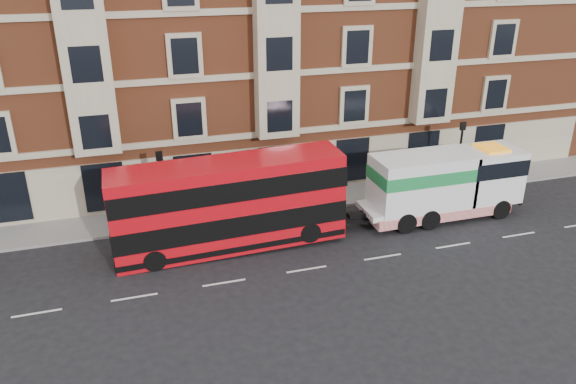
% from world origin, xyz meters
% --- Properties ---
extents(ground, '(120.00, 120.00, 0.00)m').
position_xyz_m(ground, '(0.00, 0.00, 0.00)').
color(ground, black).
rests_on(ground, ground).
extents(sidewalk, '(90.00, 3.00, 0.15)m').
position_xyz_m(sidewalk, '(0.00, 7.50, 0.07)').
color(sidewalk, slate).
rests_on(sidewalk, ground).
extents(victorian_terrace, '(45.00, 12.00, 20.40)m').
position_xyz_m(victorian_terrace, '(0.50, 15.00, 10.07)').
color(victorian_terrace, brown).
rests_on(victorian_terrace, ground).
extents(lamp_post_west, '(0.35, 0.15, 4.35)m').
position_xyz_m(lamp_post_west, '(-6.00, 6.20, 2.68)').
color(lamp_post_west, black).
rests_on(lamp_post_west, sidewalk).
extents(lamp_post_east, '(0.35, 0.15, 4.35)m').
position_xyz_m(lamp_post_east, '(12.00, 6.20, 2.68)').
color(lamp_post_east, black).
rests_on(lamp_post_east, sidewalk).
extents(double_decker_bus, '(11.52, 2.64, 4.66)m').
position_xyz_m(double_decker_bus, '(-3.01, 3.22, 2.47)').
color(double_decker_bus, red).
rests_on(double_decker_bus, ground).
extents(tow_truck, '(9.22, 2.73, 3.84)m').
position_xyz_m(tow_truck, '(9.05, 3.22, 2.04)').
color(tow_truck, white).
rests_on(tow_truck, ground).
extents(pedestrian, '(0.65, 0.45, 1.69)m').
position_xyz_m(pedestrian, '(-8.63, 6.65, 1.00)').
color(pedestrian, '#1C2E38').
rests_on(pedestrian, sidewalk).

